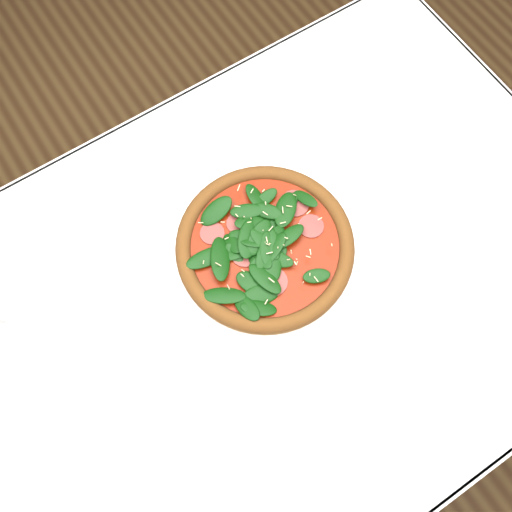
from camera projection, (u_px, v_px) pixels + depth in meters
ground at (258, 370)px, 1.62m from camera, size 6.00×6.00×0.00m
dining_table at (259, 311)px, 1.01m from camera, size 1.21×0.81×0.75m
plate at (265, 249)px, 0.93m from camera, size 0.33×0.33×0.01m
pizza at (265, 245)px, 0.91m from camera, size 0.34×0.34×0.04m
wine_glass at (20, 303)px, 0.76m from camera, size 0.08×0.08×0.20m
saucer_near at (478, 254)px, 0.93m from camera, size 0.14×0.14×0.01m
saucer_far at (306, 90)px, 1.04m from camera, size 0.16×0.16×0.01m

